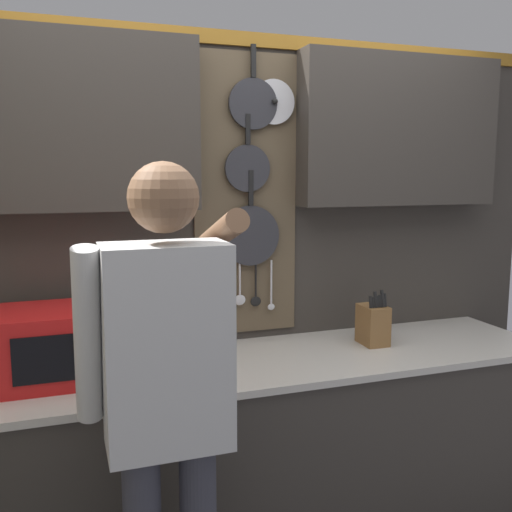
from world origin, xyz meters
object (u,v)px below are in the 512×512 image
Objects in this scene: utensil_crock at (194,343)px; person at (167,387)px; microwave at (68,343)px; knife_block at (373,324)px.

person is (-0.23, -0.61, 0.06)m from utensil_crock.
utensil_crock is (0.51, 0.00, -0.05)m from microwave.
utensil_crock reaches higher than knife_block.
knife_block is 0.15× the size of person.
microwave is 0.51m from utensil_crock.
person is at bearing -110.40° from utensil_crock.
person reaches higher than utensil_crock.
utensil_crock reaches higher than microwave.
microwave is at bearing -179.75° from utensil_crock.
utensil_crock is 0.20× the size of person.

